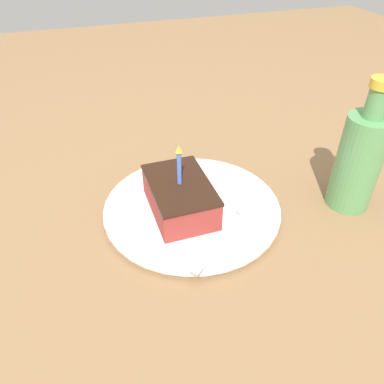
% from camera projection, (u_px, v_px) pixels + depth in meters
% --- Properties ---
extents(ground_plane, '(2.40, 2.40, 0.04)m').
position_uv_depth(ground_plane, '(188.00, 230.00, 0.57)').
color(ground_plane, olive).
rests_on(ground_plane, ground).
extents(plate, '(0.26, 0.26, 0.02)m').
position_uv_depth(plate, '(192.00, 208.00, 0.56)').
color(plate, silver).
rests_on(plate, ground_plane).
extents(cake_slice, '(0.08, 0.13, 0.11)m').
position_uv_depth(cake_slice, '(180.00, 196.00, 0.54)').
color(cake_slice, '#99332D').
rests_on(cake_slice, plate).
extents(fork, '(0.15, 0.12, 0.00)m').
position_uv_depth(fork, '(234.00, 227.00, 0.52)').
color(fork, '#B2B2B7').
rests_on(fork, plate).
extents(bottle, '(0.06, 0.06, 0.20)m').
position_uv_depth(bottle, '(359.00, 159.00, 0.54)').
color(bottle, '#599959').
rests_on(bottle, ground_plane).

